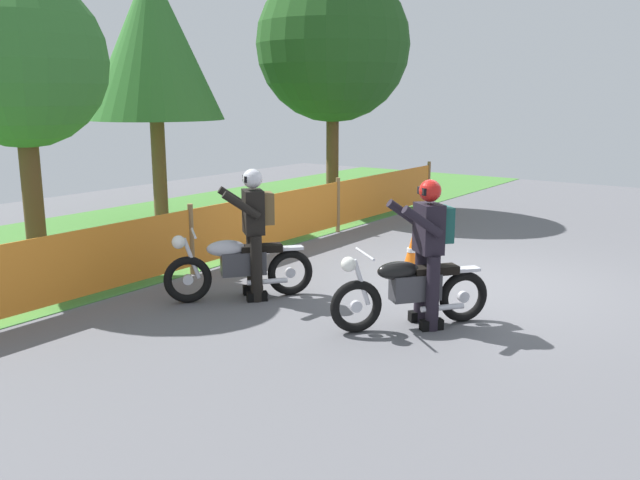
{
  "coord_description": "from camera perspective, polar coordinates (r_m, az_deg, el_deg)",
  "views": [
    {
      "loc": [
        -8.58,
        -3.63,
        2.61
      ],
      "look_at": [
        -2.23,
        0.95,
        0.9
      ],
      "focal_mm": 37.62,
      "sensor_mm": 36.0,
      "label": 1
    }
  ],
  "objects": [
    {
      "name": "ground",
      "position": [
        9.68,
        12.4,
        -3.68
      ],
      "size": [
        24.0,
        24.0,
        0.02
      ],
      "primitive_type": "cube",
      "color": "#5B5B60"
    },
    {
      "name": "grass_verge",
      "position": [
        13.48,
        -13.47,
        0.84
      ],
      "size": [
        24.0,
        5.83,
        0.01
      ],
      "primitive_type": "cube",
      "color": "#427A33",
      "rests_on": "ground"
    },
    {
      "name": "barrier_fence",
      "position": [
        11.35,
        -3.91,
        1.8
      ],
      "size": [
        11.51,
        0.08,
        1.05
      ],
      "color": "olive",
      "rests_on": "ground"
    },
    {
      "name": "tree_leftmost",
      "position": [
        10.31,
        -24.13,
        13.58
      ],
      "size": [
        2.36,
        2.36,
        4.23
      ],
      "color": "brown",
      "rests_on": "ground"
    },
    {
      "name": "tree_near_left",
      "position": [
        13.76,
        -14.03,
        15.96
      ],
      "size": [
        2.65,
        2.65,
        5.06
      ],
      "color": "brown",
      "rests_on": "ground"
    },
    {
      "name": "tree_near_right",
      "position": [
        15.3,
        1.1,
        16.26
      ],
      "size": [
        3.38,
        3.38,
        5.36
      ],
      "color": "brown",
      "rests_on": "ground"
    },
    {
      "name": "motorcycle_lead",
      "position": [
        7.67,
        7.7,
        -4.22
      ],
      "size": [
        1.57,
        1.27,
        0.91
      ],
      "rotation": [
        0.0,
        0.0,
        2.47
      ],
      "color": "black",
      "rests_on": "ground"
    },
    {
      "name": "motorcycle_trailing",
      "position": [
        8.7,
        -6.92,
        -2.17
      ],
      "size": [
        1.57,
        1.31,
        0.92
      ],
      "rotation": [
        0.0,
        0.0,
        2.46
      ],
      "color": "black",
      "rests_on": "ground"
    },
    {
      "name": "rider_lead",
      "position": [
        7.63,
        9.24,
        -0.4
      ],
      "size": [
        0.78,
        0.74,
        1.69
      ],
      "rotation": [
        0.0,
        0.0,
        2.47
      ],
      "color": "black",
      "rests_on": "ground"
    },
    {
      "name": "rider_trailing",
      "position": [
        8.62,
        -5.62,
        1.17
      ],
      "size": [
        0.78,
        0.74,
        1.69
      ],
      "rotation": [
        0.0,
        0.0,
        2.46
      ],
      "color": "black",
      "rests_on": "ground"
    },
    {
      "name": "traffic_cone",
      "position": [
        10.21,
        7.82,
        -1.1
      ],
      "size": [
        0.32,
        0.32,
        0.53
      ],
      "color": "black",
      "rests_on": "ground"
    }
  ]
}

